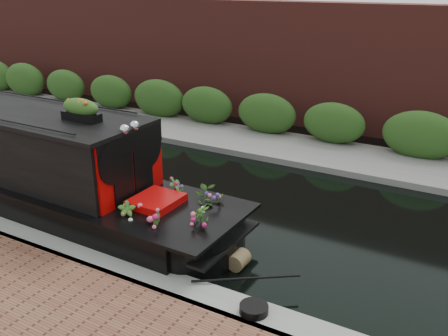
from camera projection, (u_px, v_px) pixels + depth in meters
The scene contains 7 objects.
ground at pixel (178, 195), 11.59m from camera, with size 80.00×80.00×0.00m, color black.
near_bank_coping at pixel (72, 260), 8.91m from camera, with size 40.00×0.60×0.50m, color gray.
far_bank_path at pixel (257, 145), 14.99m from camera, with size 40.00×2.40×0.34m, color slate.
far_hedge at pixel (270, 137), 15.72m from camera, with size 40.00×1.10×2.80m, color #244818.
far_brick_wall at pixel (295, 122), 17.42m from camera, with size 40.00×1.00×8.00m, color #5A241E.
rope_fender at pixel (239, 260), 8.63m from camera, with size 0.30×0.30×0.36m, color brown.
coiled_mooring_rope at pixel (254, 309), 7.11m from camera, with size 0.42×0.42×0.12m, color black.
Camera 1 is at (6.18, -8.67, 4.74)m, focal length 40.00 mm.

